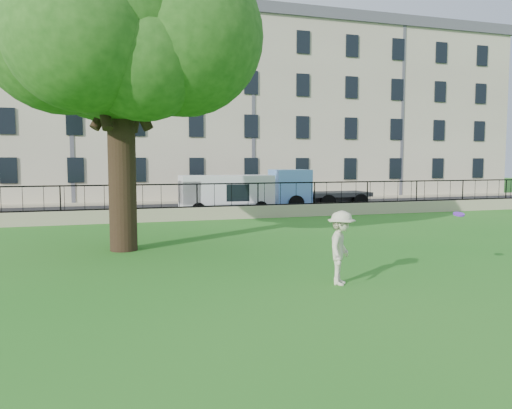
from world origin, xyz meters
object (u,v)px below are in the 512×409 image
object	(u,v)px
tree	(114,17)
blue_truck	(318,189)
man	(341,248)
frisbee	(459,214)
white_van	(226,195)

from	to	relation	value
tree	blue_truck	bearing A→B (deg)	42.21
man	tree	bearing A→B (deg)	74.41
frisbee	white_van	xyz separation A→B (m)	(-2.00, 15.48, -0.48)
tree	man	world-z (taller)	tree
tree	man	bearing A→B (deg)	-52.31
man	white_van	size ratio (longest dim) A/B	0.35
tree	frisbee	bearing A→B (deg)	-37.31
white_van	blue_truck	size ratio (longest dim) A/B	0.88
blue_truck	white_van	bearing A→B (deg)	-172.23
blue_truck	man	bearing A→B (deg)	-113.00
frisbee	white_van	bearing A→B (deg)	97.36
man	blue_truck	xyz separation A→B (m)	(6.80, 16.33, 0.31)
white_van	frisbee	bearing A→B (deg)	-81.49
tree	blue_truck	distance (m)	16.52
man	white_van	distance (m)	15.57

